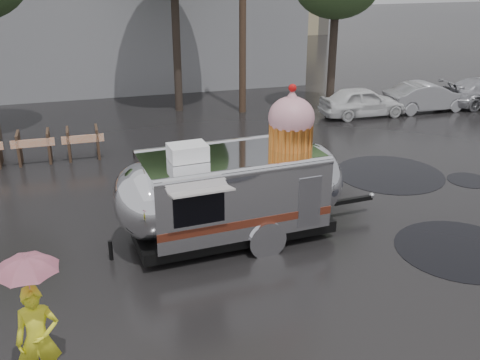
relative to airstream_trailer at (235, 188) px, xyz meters
name	(u,v)px	position (x,y,z in m)	size (l,w,h in m)	color
ground	(327,311)	(0.84, -3.30, -1.26)	(120.00, 120.00, 0.00)	black
puddles	(457,259)	(4.36, -2.34, -1.26)	(7.87, 12.13, 0.01)	black
barricade_row	(34,147)	(-4.71, 6.67, -0.74)	(4.30, 0.80, 1.00)	#473323
parked_cars	(464,91)	(12.62, 8.70, -0.54)	(13.20, 1.90, 1.50)	silver
airstream_trailer	(235,188)	(0.00, 0.00, 0.00)	(6.68, 2.87, 3.60)	silver
person_left	(38,339)	(-4.13, -3.88, -0.38)	(0.63, 0.42, 1.76)	yellow
umbrella_pink	(28,278)	(-4.13, -3.88, 0.67)	(1.13, 1.13, 2.32)	pink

